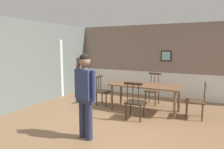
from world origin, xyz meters
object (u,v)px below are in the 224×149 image
chair_near_window (135,101)px  chair_at_table_head (197,100)px  dining_table (145,88)px  person_figure (85,90)px  chair_opposite_corner (103,91)px  chair_by_doorway (153,90)px

chair_near_window → chair_at_table_head: size_ratio=1.04×
dining_table → person_figure: 2.37m
chair_at_table_head → person_figure: size_ratio=0.55×
chair_opposite_corner → person_figure: 2.53m
chair_opposite_corner → chair_near_window: bearing=60.1°
chair_near_window → chair_at_table_head: (1.39, 0.82, -0.00)m
chair_near_window → chair_opposite_corner: 1.62m
dining_table → chair_at_table_head: bearing=0.1°
chair_by_doorway → chair_near_window: bearing=94.4°
chair_opposite_corner → person_figure: bearing=21.9°
chair_near_window → chair_opposite_corner: (-1.40, 0.82, -0.02)m
chair_opposite_corner → chair_by_doorway: bearing=120.6°
chair_by_doorway → person_figure: bearing=85.5°
chair_by_doorway → chair_opposite_corner: 1.62m
chair_by_doorway → chair_opposite_corner: chair_by_doorway is taller
person_figure → chair_near_window: bearing=-95.1°
dining_table → chair_near_window: size_ratio=2.03×
chair_by_doorway → chair_opposite_corner: (-1.40, -0.81, -0.02)m
person_figure → dining_table: bearing=-88.8°
dining_table → chair_opposite_corner: chair_opposite_corner is taller
dining_table → chair_opposite_corner: (-1.39, 0.00, -0.24)m
chair_near_window → person_figure: (-0.49, -1.48, 0.52)m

